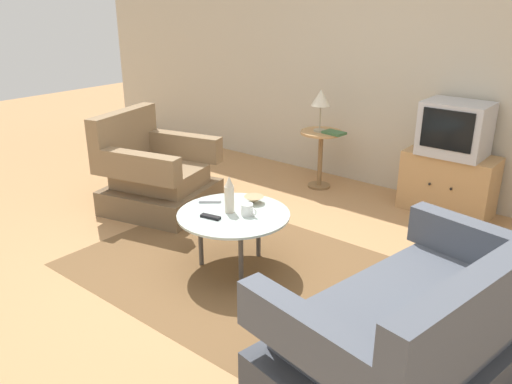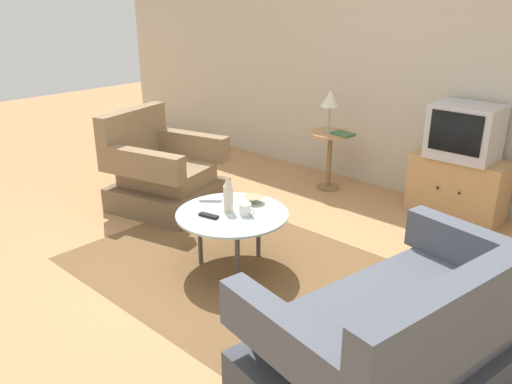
{
  "view_description": "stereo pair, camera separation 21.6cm",
  "coord_description": "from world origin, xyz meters",
  "px_view_note": "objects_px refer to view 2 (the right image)",
  "views": [
    {
      "loc": [
        2.28,
        -2.51,
        1.99
      ],
      "look_at": [
        -0.08,
        0.37,
        0.55
      ],
      "focal_mm": 36.4,
      "sensor_mm": 36.0,
      "label": 1
    },
    {
      "loc": [
        2.44,
        -2.37,
        1.99
      ],
      "look_at": [
        -0.08,
        0.37,
        0.55
      ],
      "focal_mm": 36.4,
      "sensor_mm": 36.0,
      "label": 2
    }
  ],
  "objects_px": {
    "mug": "(246,209)",
    "tv_remote_silver": "(210,200)",
    "armchair": "(162,175)",
    "book": "(343,134)",
    "vase": "(228,194)",
    "couch": "(405,337)",
    "bowl": "(254,200)",
    "tv_remote_dark": "(209,216)",
    "table_lamp": "(330,100)",
    "tv_stand": "(457,187)",
    "side_table": "(330,149)",
    "television": "(465,132)",
    "coffee_table": "(232,217)"
  },
  "relations": [
    {
      "from": "coffee_table",
      "to": "television",
      "type": "bearing_deg",
      "value": 67.91
    },
    {
      "from": "mug",
      "to": "tv_remote_silver",
      "type": "distance_m",
      "value": 0.39
    },
    {
      "from": "armchair",
      "to": "vase",
      "type": "relative_size",
      "value": 3.88
    },
    {
      "from": "side_table",
      "to": "television",
      "type": "xyz_separation_m",
      "value": [
        1.32,
        0.18,
        0.38
      ]
    },
    {
      "from": "vase",
      "to": "bowl",
      "type": "distance_m",
      "value": 0.28
    },
    {
      "from": "couch",
      "to": "coffee_table",
      "type": "distance_m",
      "value": 1.6
    },
    {
      "from": "table_lamp",
      "to": "tv_remote_dark",
      "type": "distance_m",
      "value": 2.17
    },
    {
      "from": "mug",
      "to": "tv_remote_dark",
      "type": "distance_m",
      "value": 0.28
    },
    {
      "from": "side_table",
      "to": "vase",
      "type": "height_order",
      "value": "vase"
    },
    {
      "from": "side_table",
      "to": "bowl",
      "type": "xyz_separation_m",
      "value": [
        0.45,
        -1.66,
        0.04
      ]
    },
    {
      "from": "table_lamp",
      "to": "tv_stand",
      "type": "bearing_deg",
      "value": 9.05
    },
    {
      "from": "side_table",
      "to": "book",
      "type": "relative_size",
      "value": 2.64
    },
    {
      "from": "coffee_table",
      "to": "vase",
      "type": "xyz_separation_m",
      "value": [
        -0.04,
        0.0,
        0.17
      ]
    },
    {
      "from": "tv_remote_silver",
      "to": "book",
      "type": "distance_m",
      "value": 1.87
    },
    {
      "from": "armchair",
      "to": "tv_remote_dark",
      "type": "xyz_separation_m",
      "value": [
        1.32,
        -0.58,
        0.14
      ]
    },
    {
      "from": "bowl",
      "to": "tv_remote_dark",
      "type": "height_order",
      "value": "bowl"
    },
    {
      "from": "side_table",
      "to": "vase",
      "type": "relative_size",
      "value": 2.19
    },
    {
      "from": "table_lamp",
      "to": "bowl",
      "type": "height_order",
      "value": "table_lamp"
    },
    {
      "from": "vase",
      "to": "mug",
      "type": "bearing_deg",
      "value": 15.99
    },
    {
      "from": "bowl",
      "to": "book",
      "type": "distance_m",
      "value": 1.68
    },
    {
      "from": "coffee_table",
      "to": "tv_stand",
      "type": "relative_size",
      "value": 1.01
    },
    {
      "from": "side_table",
      "to": "television",
      "type": "height_order",
      "value": "television"
    },
    {
      "from": "side_table",
      "to": "mug",
      "type": "height_order",
      "value": "side_table"
    },
    {
      "from": "armchair",
      "to": "coffee_table",
      "type": "height_order",
      "value": "armchair"
    },
    {
      "from": "vase",
      "to": "tv_remote_silver",
      "type": "xyz_separation_m",
      "value": [
        -0.25,
        0.05,
        -0.13
      ]
    },
    {
      "from": "tv_stand",
      "to": "bowl",
      "type": "distance_m",
      "value": 2.06
    },
    {
      "from": "table_lamp",
      "to": "armchair",
      "type": "bearing_deg",
      "value": -121.37
    },
    {
      "from": "table_lamp",
      "to": "tv_remote_dark",
      "type": "bearing_deg",
      "value": -78.85
    },
    {
      "from": "tv_stand",
      "to": "book",
      "type": "height_order",
      "value": "book"
    },
    {
      "from": "armchair",
      "to": "bowl",
      "type": "height_order",
      "value": "armchair"
    },
    {
      "from": "bowl",
      "to": "television",
      "type": "bearing_deg",
      "value": 64.84
    },
    {
      "from": "mug",
      "to": "television",
      "type": "bearing_deg",
      "value": 69.97
    },
    {
      "from": "coffee_table",
      "to": "tv_stand",
      "type": "height_order",
      "value": "tv_stand"
    },
    {
      "from": "armchair",
      "to": "table_lamp",
      "type": "relative_size",
      "value": 2.51
    },
    {
      "from": "armchair",
      "to": "book",
      "type": "xyz_separation_m",
      "value": [
        1.09,
        1.49,
        0.32
      ]
    },
    {
      "from": "vase",
      "to": "couch",
      "type": "bearing_deg",
      "value": -10.06
    },
    {
      "from": "bowl",
      "to": "armchair",
      "type": "bearing_deg",
      "value": 173.46
    },
    {
      "from": "mug",
      "to": "tv_remote_silver",
      "type": "relative_size",
      "value": 0.82
    },
    {
      "from": "tv_stand",
      "to": "vase",
      "type": "height_order",
      "value": "vase"
    },
    {
      "from": "table_lamp",
      "to": "vase",
      "type": "height_order",
      "value": "table_lamp"
    },
    {
      "from": "coffee_table",
      "to": "tv_remote_dark",
      "type": "xyz_separation_m",
      "value": [
        -0.07,
        -0.17,
        0.05
      ]
    },
    {
      "from": "tv_remote_dark",
      "to": "armchair",
      "type": "bearing_deg",
      "value": -35.38
    },
    {
      "from": "bowl",
      "to": "tv_remote_dark",
      "type": "distance_m",
      "value": 0.43
    },
    {
      "from": "armchair",
      "to": "coffee_table",
      "type": "bearing_deg",
      "value": 59.36
    },
    {
      "from": "tv_stand",
      "to": "tv_remote_silver",
      "type": "xyz_separation_m",
      "value": [
        -1.14,
        -2.07,
        0.17
      ]
    },
    {
      "from": "television",
      "to": "table_lamp",
      "type": "bearing_deg",
      "value": -171.67
    },
    {
      "from": "side_table",
      "to": "tv_remote_silver",
      "type": "xyz_separation_m",
      "value": [
        0.17,
        -1.87,
        0.02
      ]
    },
    {
      "from": "book",
      "to": "tv_remote_dark",
      "type": "bearing_deg",
      "value": -77.36
    },
    {
      "from": "mug",
      "to": "tv_remote_silver",
      "type": "bearing_deg",
      "value": 178.82
    },
    {
      "from": "table_lamp",
      "to": "coffee_table",
      "type": "bearing_deg",
      "value": -75.86
    }
  ]
}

